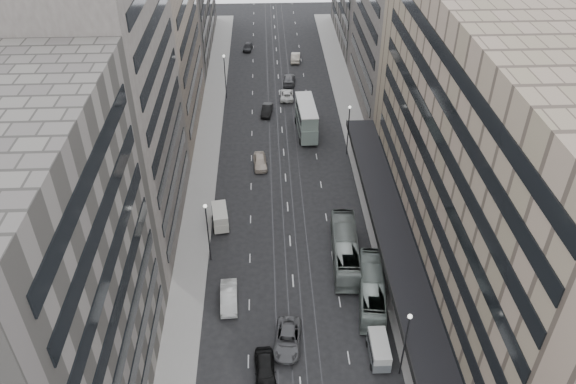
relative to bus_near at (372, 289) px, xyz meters
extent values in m
plane|color=black|center=(-8.50, -4.76, -1.55)|extent=(220.00, 220.00, 0.00)
cube|color=gray|center=(3.50, 32.74, -1.47)|extent=(4.00, 125.00, 0.15)
cube|color=gray|center=(-20.50, 32.74, -1.47)|extent=(4.00, 125.00, 0.15)
cube|color=gray|center=(13.00, 3.24, 13.45)|extent=(15.00, 60.00, 30.00)
cube|color=black|center=(3.50, 3.24, 2.45)|extent=(4.40, 60.00, 0.50)
cube|color=#49443F|center=(13.00, 47.24, 10.45)|extent=(15.00, 28.00, 24.00)
cube|color=#5D5A54|center=(-30.00, -12.76, 13.45)|extent=(15.00, 28.00, 30.00)
cube|color=#49443F|center=(-30.00, 14.24, 15.45)|extent=(15.00, 26.00, 34.00)
cube|color=#6F6256|center=(-30.00, 41.24, 10.95)|extent=(15.00, 28.00, 25.00)
cylinder|color=#262628|center=(1.20, -9.76, 2.45)|extent=(0.16, 0.16, 8.00)
sphere|color=silver|center=(1.20, -9.76, 6.55)|extent=(0.44, 0.44, 0.44)
cylinder|color=#262628|center=(1.20, 30.24, 2.45)|extent=(0.16, 0.16, 8.00)
sphere|color=silver|center=(1.20, 30.24, 6.55)|extent=(0.44, 0.44, 0.44)
cylinder|color=#262628|center=(-18.20, 7.24, 2.45)|extent=(0.16, 0.16, 8.00)
sphere|color=silver|center=(-18.20, 7.24, 6.55)|extent=(0.44, 0.44, 0.44)
cylinder|color=#262628|center=(-18.20, 50.24, 2.45)|extent=(0.16, 0.16, 8.00)
sphere|color=silver|center=(-18.20, 50.24, 6.55)|extent=(0.44, 0.44, 0.44)
imported|color=gray|center=(0.00, 0.00, 0.00)|extent=(4.11, 11.36, 3.09)
imported|color=gray|center=(-2.12, 6.51, 0.16)|extent=(3.61, 12.42, 3.42)
cube|color=gray|center=(-4.61, 36.92, 0.21)|extent=(3.12, 9.70, 2.45)
cube|color=gray|center=(-4.61, 36.92, 2.50)|extent=(3.05, 9.32, 2.13)
cube|color=silver|center=(-4.61, 36.92, 3.63)|extent=(3.12, 9.70, 0.13)
cylinder|color=black|center=(-5.78, 33.41, -1.01)|extent=(0.35, 1.08, 1.07)
cylinder|color=black|center=(-3.12, 33.54, -1.01)|extent=(0.35, 1.08, 1.07)
cylinder|color=black|center=(-6.11, 40.30, -1.01)|extent=(0.35, 1.08, 1.07)
cylinder|color=black|center=(-3.45, 40.43, -1.01)|extent=(0.35, 1.08, 1.07)
cube|color=#595D60|center=(-0.58, -7.84, -0.68)|extent=(1.81, 4.24, 1.10)
cube|color=#B7B7B2|center=(-0.58, -7.84, 0.30)|extent=(1.78, 4.16, 0.86)
cylinder|color=black|center=(-1.48, -9.23, -1.23)|extent=(0.18, 0.63, 0.63)
cylinder|color=black|center=(0.29, -9.25, -1.23)|extent=(0.18, 0.63, 0.63)
cylinder|color=black|center=(-1.45, -6.44, -1.23)|extent=(0.18, 0.63, 0.63)
cylinder|color=black|center=(0.32, -6.46, -1.23)|extent=(0.18, 0.63, 0.63)
cube|color=beige|center=(-17.34, 13.66, -0.58)|extent=(2.40, 4.35, 1.27)
cube|color=beige|center=(-17.34, 13.66, 0.56)|extent=(2.35, 4.26, 1.00)
cylinder|color=black|center=(-18.08, 12.19, -1.22)|extent=(0.27, 0.68, 0.66)
cylinder|color=black|center=(-16.23, 12.44, -1.22)|extent=(0.27, 0.68, 0.66)
cylinder|color=black|center=(-18.44, 14.89, -1.22)|extent=(0.27, 0.68, 0.66)
cylinder|color=black|center=(-16.60, 15.14, -1.22)|extent=(0.27, 0.68, 0.66)
imported|color=black|center=(-11.85, -9.40, -0.70)|extent=(2.26, 5.09, 1.70)
imported|color=silver|center=(-15.70, 0.16, -0.70)|extent=(2.01, 5.23, 1.70)
imported|color=#555558|center=(-9.51, -5.82, -0.76)|extent=(3.27, 5.94, 1.58)
imported|color=beige|center=(-12.16, 27.43, -0.72)|extent=(2.24, 4.96, 1.65)
imported|color=black|center=(-10.92, 43.88, -0.78)|extent=(2.26, 4.86, 1.54)
imported|color=silver|center=(-7.24, 49.75, -0.83)|extent=(2.54, 5.24, 1.44)
imported|color=#57575A|center=(-6.51, 56.16, -0.76)|extent=(2.72, 5.60, 1.57)
imported|color=#242426|center=(-14.59, 73.12, -0.80)|extent=(2.34, 4.56, 1.48)
imported|color=#BFB49E|center=(-4.71, 66.75, -0.71)|extent=(2.21, 5.21, 1.67)
camera|label=1|loc=(-11.12, -42.98, 44.74)|focal=35.00mm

